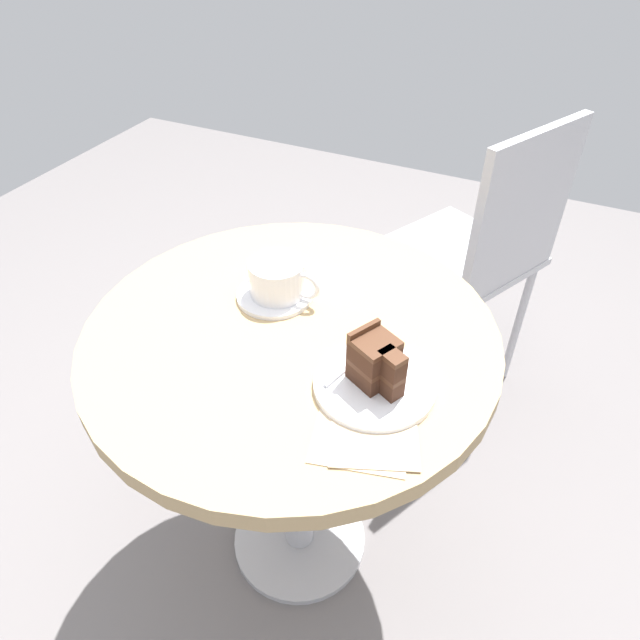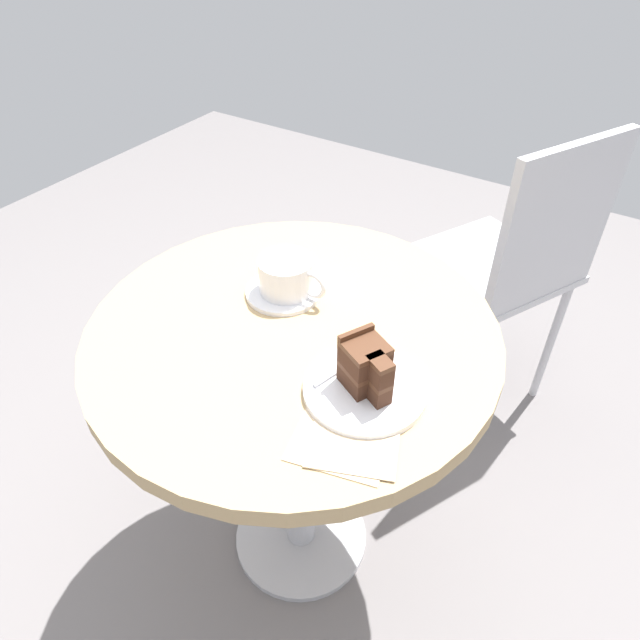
{
  "view_description": "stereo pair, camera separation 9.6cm",
  "coord_description": "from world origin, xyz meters",
  "px_view_note": "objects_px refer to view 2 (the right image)",
  "views": [
    {
      "loc": [
        0.37,
        -0.66,
        1.37
      ],
      "look_at": [
        0.06,
        0.0,
        0.75
      ],
      "focal_mm": 32.0,
      "sensor_mm": 36.0,
      "label": 1
    },
    {
      "loc": [
        0.45,
        -0.62,
        1.37
      ],
      "look_at": [
        0.06,
        0.0,
        0.75
      ],
      "focal_mm": 32.0,
      "sensor_mm": 36.0,
      "label": 2
    }
  ],
  "objects_px": {
    "teaspoon": "(296,274)",
    "cake_plate": "(365,389)",
    "cake_slice": "(366,366)",
    "fork": "(360,357)",
    "coffee_cup": "(287,275)",
    "napkin": "(349,436)",
    "cafe_chair": "(515,259)",
    "saucer": "(284,291)"
  },
  "relations": [
    {
      "from": "teaspoon",
      "to": "cake_plate",
      "type": "bearing_deg",
      "value": -72.61
    },
    {
      "from": "cake_slice",
      "to": "fork",
      "type": "distance_m",
      "value": 0.07
    },
    {
      "from": "coffee_cup",
      "to": "napkin",
      "type": "xyz_separation_m",
      "value": [
        0.27,
        -0.23,
        -0.04
      ]
    },
    {
      "from": "coffee_cup",
      "to": "cafe_chair",
      "type": "xyz_separation_m",
      "value": [
        0.27,
        0.63,
        -0.22
      ]
    },
    {
      "from": "coffee_cup",
      "to": "cake_slice",
      "type": "relative_size",
      "value": 1.41
    },
    {
      "from": "napkin",
      "to": "cake_slice",
      "type": "bearing_deg",
      "value": 105.35
    },
    {
      "from": "saucer",
      "to": "cafe_chair",
      "type": "distance_m",
      "value": 0.72
    },
    {
      "from": "coffee_cup",
      "to": "fork",
      "type": "bearing_deg",
      "value": -23.7
    },
    {
      "from": "coffee_cup",
      "to": "fork",
      "type": "distance_m",
      "value": 0.23
    },
    {
      "from": "cake_plate",
      "to": "saucer",
      "type": "bearing_deg",
      "value": 151.32
    },
    {
      "from": "fork",
      "to": "cafe_chair",
      "type": "xyz_separation_m",
      "value": [
        0.06,
        0.72,
        -0.2
      ]
    },
    {
      "from": "teaspoon",
      "to": "cake_plate",
      "type": "relative_size",
      "value": 0.49
    },
    {
      "from": "coffee_cup",
      "to": "teaspoon",
      "type": "bearing_deg",
      "value": 107.51
    },
    {
      "from": "saucer",
      "to": "coffee_cup",
      "type": "xyz_separation_m",
      "value": [
        0.01,
        0.0,
        0.04
      ]
    },
    {
      "from": "cake_plate",
      "to": "cake_slice",
      "type": "distance_m",
      "value": 0.05
    },
    {
      "from": "napkin",
      "to": "saucer",
      "type": "bearing_deg",
      "value": 140.59
    },
    {
      "from": "napkin",
      "to": "cake_plate",
      "type": "bearing_deg",
      "value": 105.06
    },
    {
      "from": "napkin",
      "to": "teaspoon",
      "type": "bearing_deg",
      "value": 135.55
    },
    {
      "from": "fork",
      "to": "cake_plate",
      "type": "bearing_deg",
      "value": -127.15
    },
    {
      "from": "cake_plate",
      "to": "napkin",
      "type": "xyz_separation_m",
      "value": [
        0.02,
        -0.09,
        -0.0
      ]
    },
    {
      "from": "cake_slice",
      "to": "fork",
      "type": "height_order",
      "value": "cake_slice"
    },
    {
      "from": "saucer",
      "to": "fork",
      "type": "bearing_deg",
      "value": -22.14
    },
    {
      "from": "saucer",
      "to": "cake_plate",
      "type": "xyz_separation_m",
      "value": [
        0.25,
        -0.14,
        0.0
      ]
    },
    {
      "from": "teaspoon",
      "to": "napkin",
      "type": "bearing_deg",
      "value": -80.94
    },
    {
      "from": "fork",
      "to": "napkin",
      "type": "xyz_separation_m",
      "value": [
        0.06,
        -0.14,
        -0.01
      ]
    },
    {
      "from": "cake_plate",
      "to": "teaspoon",
      "type": "bearing_deg",
      "value": 143.88
    },
    {
      "from": "cake_plate",
      "to": "fork",
      "type": "height_order",
      "value": "fork"
    },
    {
      "from": "napkin",
      "to": "cafe_chair",
      "type": "height_order",
      "value": "cafe_chair"
    },
    {
      "from": "coffee_cup",
      "to": "napkin",
      "type": "distance_m",
      "value": 0.36
    },
    {
      "from": "coffee_cup",
      "to": "teaspoon",
      "type": "xyz_separation_m",
      "value": [
        -0.02,
        0.05,
        -0.03
      ]
    },
    {
      "from": "coffee_cup",
      "to": "cafe_chair",
      "type": "distance_m",
      "value": 0.72
    },
    {
      "from": "cake_plate",
      "to": "napkin",
      "type": "distance_m",
      "value": 0.09
    },
    {
      "from": "saucer",
      "to": "napkin",
      "type": "height_order",
      "value": "saucer"
    },
    {
      "from": "saucer",
      "to": "cake_slice",
      "type": "bearing_deg",
      "value": -28.21
    },
    {
      "from": "saucer",
      "to": "cake_plate",
      "type": "bearing_deg",
      "value": -28.68
    },
    {
      "from": "coffee_cup",
      "to": "napkin",
      "type": "height_order",
      "value": "coffee_cup"
    },
    {
      "from": "cake_plate",
      "to": "cake_slice",
      "type": "relative_size",
      "value": 1.96
    },
    {
      "from": "cake_slice",
      "to": "napkin",
      "type": "relative_size",
      "value": 0.54
    },
    {
      "from": "saucer",
      "to": "coffee_cup",
      "type": "relative_size",
      "value": 1.04
    },
    {
      "from": "coffee_cup",
      "to": "teaspoon",
      "type": "relative_size",
      "value": 1.46
    },
    {
      "from": "cake_slice",
      "to": "cafe_chair",
      "type": "distance_m",
      "value": 0.81
    },
    {
      "from": "cake_plate",
      "to": "fork",
      "type": "xyz_separation_m",
      "value": [
        -0.04,
        0.05,
        0.01
      ]
    }
  ]
}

